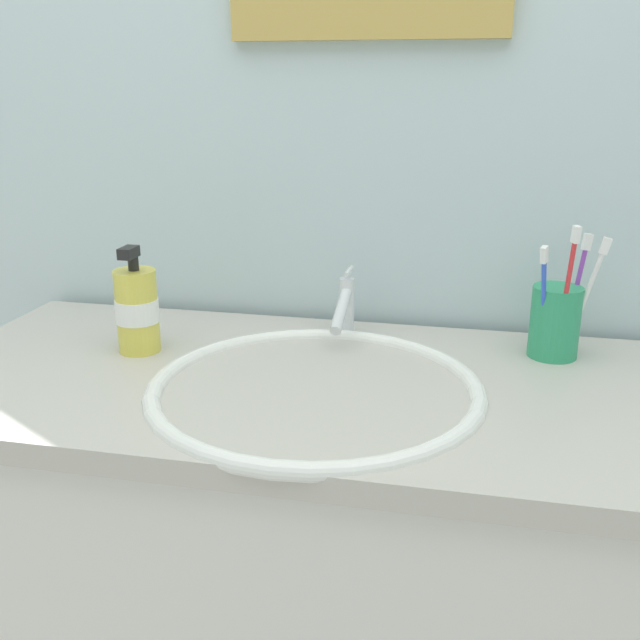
{
  "coord_description": "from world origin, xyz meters",
  "views": [
    {
      "loc": [
        0.18,
        -0.92,
        1.29
      ],
      "look_at": [
        -0.01,
        -0.01,
        0.98
      ],
      "focal_mm": 40.81,
      "sensor_mm": 36.0,
      "label": 1
    }
  ],
  "objects_px": {
    "soap_dispenser": "(137,310)",
    "toothbrush_white": "(588,290)",
    "toothbrush_cup": "(555,322)",
    "toothbrush_purple": "(577,285)",
    "faucet": "(345,306)",
    "toothbrush_red": "(567,286)",
    "toothbrush_blue": "(544,295)"
  },
  "relations": [
    {
      "from": "toothbrush_purple",
      "to": "soap_dispenser",
      "type": "bearing_deg",
      "value": -168.62
    },
    {
      "from": "toothbrush_white",
      "to": "toothbrush_blue",
      "type": "distance_m",
      "value": 0.07
    },
    {
      "from": "toothbrush_white",
      "to": "toothbrush_blue",
      "type": "xyz_separation_m",
      "value": [
        -0.06,
        -0.02,
        -0.0
      ]
    },
    {
      "from": "toothbrush_white",
      "to": "toothbrush_blue",
      "type": "relative_size",
      "value": 1.05
    },
    {
      "from": "toothbrush_blue",
      "to": "soap_dispenser",
      "type": "relative_size",
      "value": 1.04
    },
    {
      "from": "toothbrush_blue",
      "to": "toothbrush_purple",
      "type": "xyz_separation_m",
      "value": [
        0.05,
        0.05,
        0.0
      ]
    },
    {
      "from": "toothbrush_red",
      "to": "soap_dispenser",
      "type": "height_order",
      "value": "toothbrush_red"
    },
    {
      "from": "toothbrush_blue",
      "to": "toothbrush_purple",
      "type": "height_order",
      "value": "toothbrush_purple"
    },
    {
      "from": "toothbrush_white",
      "to": "toothbrush_red",
      "type": "distance_m",
      "value": 0.04
    },
    {
      "from": "toothbrush_red",
      "to": "toothbrush_purple",
      "type": "height_order",
      "value": "toothbrush_red"
    },
    {
      "from": "toothbrush_white",
      "to": "toothbrush_purple",
      "type": "relative_size",
      "value": 1.01
    },
    {
      "from": "toothbrush_white",
      "to": "soap_dispenser",
      "type": "height_order",
      "value": "toothbrush_white"
    },
    {
      "from": "toothbrush_white",
      "to": "toothbrush_purple",
      "type": "distance_m",
      "value": 0.03
    },
    {
      "from": "toothbrush_blue",
      "to": "faucet",
      "type": "bearing_deg",
      "value": 170.89
    },
    {
      "from": "toothbrush_white",
      "to": "toothbrush_purple",
      "type": "bearing_deg",
      "value": 116.44
    },
    {
      "from": "soap_dispenser",
      "to": "toothbrush_blue",
      "type": "bearing_deg",
      "value": 7.77
    },
    {
      "from": "soap_dispenser",
      "to": "toothbrush_white",
      "type": "bearing_deg",
      "value": 9.04
    },
    {
      "from": "toothbrush_red",
      "to": "toothbrush_blue",
      "type": "distance_m",
      "value": 0.03
    },
    {
      "from": "toothbrush_cup",
      "to": "soap_dispenser",
      "type": "xyz_separation_m",
      "value": [
        -0.62,
        -0.11,
        0.01
      ]
    },
    {
      "from": "toothbrush_cup",
      "to": "soap_dispenser",
      "type": "bearing_deg",
      "value": -169.9
    },
    {
      "from": "faucet",
      "to": "toothbrush_red",
      "type": "relative_size",
      "value": 0.7
    },
    {
      "from": "toothbrush_cup",
      "to": "toothbrush_red",
      "type": "distance_m",
      "value": 0.07
    },
    {
      "from": "toothbrush_purple",
      "to": "faucet",
      "type": "bearing_deg",
      "value": -179.84
    },
    {
      "from": "toothbrush_white",
      "to": "toothbrush_purple",
      "type": "xyz_separation_m",
      "value": [
        -0.01,
        0.03,
        -0.0
      ]
    },
    {
      "from": "toothbrush_blue",
      "to": "toothbrush_purple",
      "type": "bearing_deg",
      "value": 43.93
    },
    {
      "from": "faucet",
      "to": "soap_dispenser",
      "type": "bearing_deg",
      "value": -156.47
    },
    {
      "from": "toothbrush_cup",
      "to": "toothbrush_white",
      "type": "xyz_separation_m",
      "value": [
        0.04,
        -0.01,
        0.05
      ]
    },
    {
      "from": "faucet",
      "to": "soap_dispenser",
      "type": "height_order",
      "value": "soap_dispenser"
    },
    {
      "from": "faucet",
      "to": "toothbrush_blue",
      "type": "relative_size",
      "value": 0.81
    },
    {
      "from": "faucet",
      "to": "toothbrush_white",
      "type": "relative_size",
      "value": 0.77
    },
    {
      "from": "faucet",
      "to": "toothbrush_white",
      "type": "distance_m",
      "value": 0.37
    },
    {
      "from": "toothbrush_red",
      "to": "soap_dispenser",
      "type": "bearing_deg",
      "value": -172.85
    }
  ]
}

